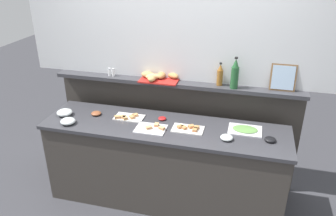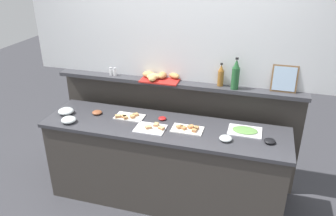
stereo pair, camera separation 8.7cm
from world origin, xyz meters
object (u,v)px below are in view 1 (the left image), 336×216
Objects in this scene: sandwich_platter_side at (188,129)px; salt_shaker at (109,72)px; bread_basket at (157,77)px; sandwich_platter_front at (152,128)px; glass_bowl_large at (227,138)px; pepper_shaker at (113,72)px; condiment_bowl_red at (96,113)px; framed_picture at (283,78)px; vinegar_bottle_amber at (220,75)px; glass_bowl_medium at (68,121)px; sandwich_platter_rear at (128,117)px; glass_bowl_small at (65,113)px; cold_cuts_platter at (245,130)px; wine_bottle_green at (235,74)px; condiment_bowl_teal at (270,139)px; condiment_bowl_cream at (162,118)px.

salt_shaker reaches higher than sandwich_platter_side.
bread_basket is at bearing 134.84° from sandwich_platter_side.
sandwich_platter_side is at bearing 12.83° from sandwich_platter_front.
glass_bowl_large is 1.43m from pepper_shaker.
condiment_bowl_red is 1.89m from framed_picture.
glass_bowl_medium is at bearing -155.78° from vinegar_bottle_amber.
bread_basket reaches higher than condiment_bowl_red.
vinegar_bottle_amber reaches higher than salt_shaker.
sandwich_platter_side is at bearing -24.91° from pepper_shaker.
glass_bowl_medium reaches higher than sandwich_platter_rear.
condiment_bowl_red is 1.18× the size of salt_shaker.
sandwich_platter_side is 1.11m from salt_shaker.
glass_bowl_small is at bearing -163.01° from vinegar_bottle_amber.
sandwich_platter_side is 1.87× the size of glass_bowl_small.
pepper_shaker is (0.25, 0.60, 0.32)m from glass_bowl_medium.
cold_cuts_platter is at bearing -11.79° from salt_shaker.
glass_bowl_small is at bearing -171.35° from sandwich_platter_rear.
wine_bottle_green is (0.15, -0.04, 0.04)m from vinegar_bottle_amber.
salt_shaker is (0.20, 0.60, 0.32)m from glass_bowl_medium.
salt_shaker is 0.34× the size of framed_picture.
sandwich_platter_side reaches higher than cold_cuts_platter.
sandwich_platter_rear and condiment_bowl_teal have the same top height.
wine_bottle_green reaches higher than glass_bowl_small.
cold_cuts_platter is 0.63m from framed_picture.
glass_bowl_large is at bearing -128.96° from framed_picture.
framed_picture is (2.12, 0.48, 0.41)m from glass_bowl_small.
salt_shaker reaches higher than glass_bowl_large.
cold_cuts_platter is (0.52, 0.12, -0.00)m from sandwich_platter_side.
vinegar_bottle_amber reaches higher than sandwich_platter_side.
vinegar_bottle_amber reaches higher than sandwich_platter_rear.
glass_bowl_small is (-1.29, -0.02, 0.02)m from sandwich_platter_side.
condiment_bowl_teal is at bearing -0.29° from glass_bowl_small.
condiment_bowl_red is 1.73m from condiment_bowl_teal.
bread_basket is 1.61× the size of framed_picture.
vinegar_bottle_amber is at bearing 1.55° from bread_basket.
sandwich_platter_rear is 0.71× the size of bread_basket.
cold_cuts_platter is 1.82m from glass_bowl_small.
vinegar_bottle_amber is at bearing 137.97° from condiment_bowl_teal.
sandwich_platter_rear is 2.03× the size of glass_bowl_medium.
salt_shaker is (-0.96, 0.43, 0.34)m from sandwich_platter_side.
sandwich_platter_rear is at bearing 2.13° from condiment_bowl_red.
condiment_bowl_teal is (1.38, -0.11, 0.01)m from sandwich_platter_rear.
pepper_shaker is (0.04, 0.00, 0.00)m from salt_shaker.
glass_bowl_medium is (-1.16, -0.18, 0.01)m from sandwich_platter_side.
sandwich_platter_rear is at bearing 172.51° from sandwich_platter_side.
sandwich_platter_rear is 2.89× the size of condiment_bowl_teal.
wine_bottle_green is at bearing 34.17° from sandwich_platter_front.
cold_cuts_platter is 1.55m from salt_shaker.
condiment_bowl_cream is 0.78× the size of condiment_bowl_teal.
wine_bottle_green is at bearing 20.70° from glass_bowl_medium.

